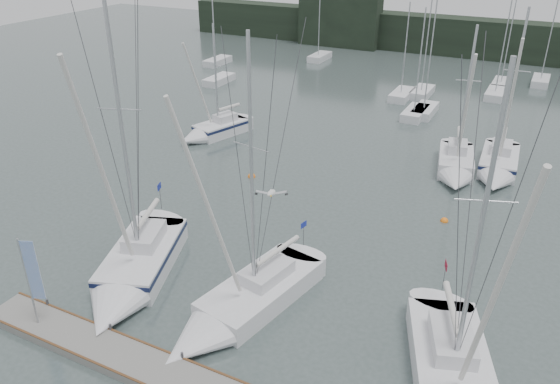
# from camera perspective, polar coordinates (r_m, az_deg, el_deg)

# --- Properties ---
(ground) EXTENTS (160.00, 160.00, 0.00)m
(ground) POSITION_cam_1_polar(r_m,az_deg,el_deg) (26.61, -1.22, -13.56)
(ground) COLOR #414F4D
(ground) RESTS_ON ground
(far_treeline) EXTENTS (90.00, 4.00, 5.00)m
(far_treeline) POSITION_cam_1_polar(r_m,az_deg,el_deg) (81.76, 20.37, 14.81)
(far_treeline) COLOR black
(far_treeline) RESTS_ON ground
(far_building_left) EXTENTS (12.00, 3.00, 8.00)m
(far_building_left) POSITION_cam_1_polar(r_m,az_deg,el_deg) (84.34, 6.27, 17.60)
(far_building_left) COLOR black
(far_building_left) RESTS_ON ground
(mast_forest) EXTENTS (61.23, 27.24, 14.68)m
(mast_forest) POSITION_cam_1_polar(r_m,az_deg,el_deg) (61.37, 23.55, 8.72)
(mast_forest) COLOR white
(mast_forest) RESTS_ON ground
(sailboat_near_left) EXTENTS (6.15, 10.00, 15.55)m
(sailboat_near_left) POSITION_cam_1_polar(r_m,az_deg,el_deg) (29.52, -15.29, -8.51)
(sailboat_near_left) COLOR white
(sailboat_near_left) RESTS_ON ground
(sailboat_near_center) EXTENTS (4.75, 10.17, 14.36)m
(sailboat_near_center) POSITION_cam_1_polar(r_m,az_deg,el_deg) (26.50, -5.05, -12.46)
(sailboat_near_center) COLOR white
(sailboat_near_center) RESTS_ON ground
(sailboat_mid_a) EXTENTS (4.34, 7.23, 10.33)m
(sailboat_mid_a) POSITION_cam_1_polar(r_m,az_deg,el_deg) (48.13, -7.22, 6.30)
(sailboat_mid_a) COLOR white
(sailboat_mid_a) RESTS_ON ground
(sailboat_mid_c) EXTENTS (3.81, 7.63, 11.56)m
(sailboat_mid_c) POSITION_cam_1_polar(r_m,az_deg,el_deg) (42.43, 17.88, 2.34)
(sailboat_mid_c) COLOR white
(sailboat_mid_c) RESTS_ON ground
(sailboat_mid_d) EXTENTS (3.04, 8.03, 12.79)m
(sailboat_mid_d) POSITION_cam_1_polar(r_m,az_deg,el_deg) (43.56, 21.78, 2.34)
(sailboat_mid_d) COLOR white
(sailboat_mid_d) RESTS_ON ground
(buoy_b) EXTENTS (0.49, 0.49, 0.49)m
(buoy_b) POSITION_cam_1_polar(r_m,az_deg,el_deg) (36.15, 16.78, -2.94)
(buoy_b) COLOR orange
(buoy_b) RESTS_ON ground
(buoy_c) EXTENTS (0.58, 0.58, 0.58)m
(buoy_c) POSITION_cam_1_polar(r_m,az_deg,el_deg) (40.54, -2.99, 1.60)
(buoy_c) COLOR orange
(buoy_c) RESTS_ON ground
(dock_banner) EXTENTS (0.65, 0.32, 4.57)m
(dock_banner) POSITION_cam_1_polar(r_m,az_deg,el_deg) (26.73, -24.56, -7.89)
(dock_banner) COLOR #ADB1B6
(dock_banner) RESTS_ON dock
(seagull) EXTENTS (1.09, 0.61, 0.22)m
(seagull) POSITION_cam_1_polar(r_m,az_deg,el_deg) (19.98, -0.92, -0.12)
(seagull) COLOR silver
(seagull) RESTS_ON ground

